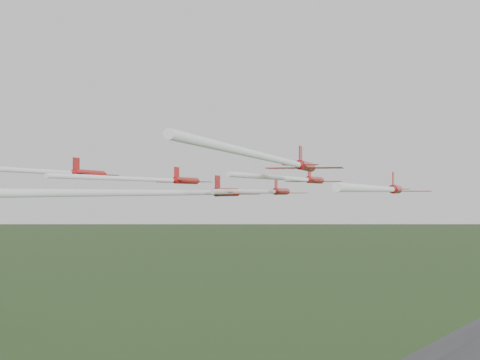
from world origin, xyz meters
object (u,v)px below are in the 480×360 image
Objects in this scene: jet_row3_left at (29,171)px; jet_row3_right at (387,189)px; jet_lead at (270,192)px; jet_row4_right at (288,162)px; jet_row2_right at (300,179)px; jet_row3_mid at (174,192)px; jet_row2_left at (162,180)px.

jet_row3_left is 45.89m from jet_row3_right.
jet_row4_right reaches higher than jet_lead.
jet_row3_right is at bearing -44.47° from jet_row2_right.
jet_row3_left is 24.42m from jet_row3_mid.
jet_row4_right is (14.19, -26.79, 1.12)m from jet_row2_right.
jet_row3_mid is at bearing -105.81° from jet_row2_right.
jet_row4_right is at bearing -74.21° from jet_lead.
jet_lead is 14.53m from jet_row2_right.
jet_row3_left reaches higher than jet_row3_right.
jet_row2_left is 22.52m from jet_row2_right.
jet_row3_left is at bearing -146.02° from jet_row2_right.
jet_row2_left is (-10.71, -14.54, 1.85)m from jet_lead.
jet_row2_left is 1.02× the size of jet_row2_right.
jet_row2_left is at bearing 63.18° from jet_row3_left.
jet_row2_right is at bearing 133.29° from jet_row3_right.
jet_row3_left reaches higher than jet_row2_left.
jet_row2_left reaches higher than jet_lead.
jet_row3_mid is (24.23, 0.90, -2.86)m from jet_row3_left.
jet_row2_left is 41.93m from jet_row4_right.
jet_row3_mid is (11.09, -36.85, -0.13)m from jet_lead.
jet_lead is 0.64× the size of jet_row3_mid.
jet_lead is at bearing 124.96° from jet_row2_right.
jet_row2_left is 23.35m from jet_row3_left.
jet_row3_left is (-13.14, -37.75, 2.74)m from jet_lead.
jet_row4_right reaches higher than jet_row2_left.
jet_row2_right is 27.77m from jet_row3_mid.
jet_row3_left is 38.52m from jet_row4_right.
jet_row2_left is 39.50m from jet_row3_right.
jet_row3_mid is 14.60m from jet_row4_right.
jet_row2_right is at bearing 71.70° from jet_row3_mid.
jet_lead is 0.69× the size of jet_row3_left.
jet_row2_left is 0.71× the size of jet_row3_left.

